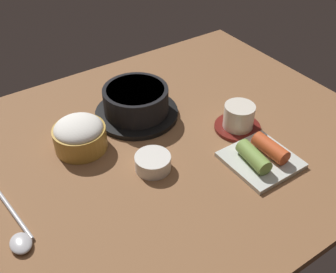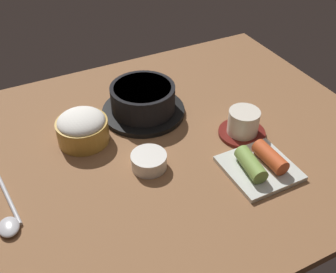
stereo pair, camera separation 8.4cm
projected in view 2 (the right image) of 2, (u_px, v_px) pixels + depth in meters
The scene contains 7 objects.
dining_table at pixel (156, 148), 87.44cm from camera, with size 100.00×76.00×2.00cm, color brown.
stone_pot at pixel (143, 101), 93.64cm from camera, with size 19.70×19.70×7.38cm.
rice_bowl at pixel (82, 127), 85.78cm from camera, with size 11.24×11.24×7.04cm.
tea_cup_with_saucer at pixel (243, 124), 87.75cm from camera, with size 10.52×10.52×6.28cm.
banchan_cup_center at pixel (149, 161), 80.35cm from camera, with size 7.32×7.32×3.13cm.
kimchi_plate at pixel (260, 165), 79.69cm from camera, with size 13.47×13.47×4.23cm.
spoon at pixel (8, 216), 70.68cm from camera, with size 4.09×18.39×1.35cm.
Camera 2 is at (-27.25, -60.30, 58.28)cm, focal length 42.62 mm.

